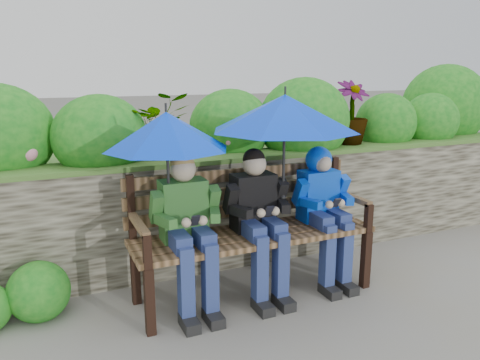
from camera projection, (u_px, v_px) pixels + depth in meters
name	position (u px, v px, depth m)	size (l,w,h in m)	color
ground	(245.00, 297.00, 3.77)	(60.00, 60.00, 0.00)	slate
garden_backdrop	(188.00, 178.00, 5.05)	(8.00, 2.83, 1.89)	#332F23
park_bench	(250.00, 223.00, 3.76)	(1.95, 0.57, 1.03)	black
boy_left	(188.00, 224.00, 3.44)	(0.51, 0.59, 1.20)	#306223
boy_middle	(259.00, 215.00, 3.66)	(0.50, 0.58, 1.19)	black
boy_right	(324.00, 202.00, 3.91)	(0.48, 0.58, 1.16)	#1341B3
umbrella_left	(167.00, 131.00, 3.28)	(0.90, 0.90, 0.81)	#0033DC
umbrella_right	(285.00, 113.00, 3.58)	(1.16, 1.16, 0.90)	#0033DC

